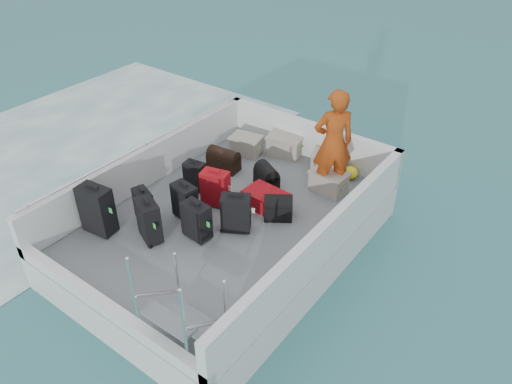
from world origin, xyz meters
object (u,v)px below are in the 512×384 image
suitcase_5 (215,188)px  crate_0 (246,146)px  suitcase_4 (185,202)px  crate_3 (329,182)px  suitcase_6 (197,221)px  suitcase_1 (144,206)px  suitcase_3 (149,221)px  suitcase_2 (195,176)px  suitcase_7 (236,214)px  crate_2 (328,163)px  suitcase_8 (266,200)px  suitcase_0 (97,210)px  crate_1 (285,146)px  passenger (333,143)px

suitcase_5 → crate_0: (-0.61, 1.60, -0.14)m
suitcase_4 → crate_3: suitcase_4 is taller
suitcase_6 → suitcase_4: bearing=157.0°
suitcase_1 → suitcase_4: suitcase_4 is taller
suitcase_1 → crate_3: 3.08m
suitcase_3 → suitcase_6: 0.69m
suitcase_2 → suitcase_6: size_ratio=0.87×
suitcase_1 → suitcase_5: 1.17m
suitcase_1 → suitcase_7: size_ratio=0.91×
crate_2 → suitcase_2: bearing=-129.1°
suitcase_5 → suitcase_6: suitcase_5 is taller
suitcase_2 → crate_0: 1.48m
suitcase_1 → suitcase_8: size_ratio=0.78×
suitcase_7 → suitcase_8: 0.78m
suitcase_0 → suitcase_1: 0.69m
suitcase_6 → suitcase_2: bearing=138.6°
suitcase_2 → suitcase_4: 0.80m
suitcase_5 → crate_2: (0.95, 1.98, -0.14)m
suitcase_2 → crate_2: bearing=42.1°
suitcase_2 → suitcase_5: bearing=-21.1°
suitcase_6 → crate_3: 2.44m
crate_1 → suitcase_2: bearing=-106.5°
suitcase_6 → suitcase_5: bearing=117.2°
suitcase_3 → crate_3: 3.08m
suitcase_1 → crate_2: (1.54, 2.99, -0.11)m
suitcase_6 → crate_2: bearing=82.5°
suitcase_0 → crate_2: size_ratio=1.43×
suitcase_0 → passenger: size_ratio=0.42×
crate_0 → crate_1: (0.62, 0.42, 0.02)m
suitcase_5 → suitcase_8: bearing=16.4°
suitcase_4 → crate_0: (-0.47, 2.16, -0.14)m
suitcase_8 → crate_1: size_ratio=1.15×
suitcase_8 → crate_3: 1.16m
suitcase_1 → suitcase_2: size_ratio=1.08×
suitcase_5 → crate_1: suitcase_5 is taller
suitcase_6 → crate_1: (-0.33, 2.83, -0.11)m
suitcase_7 → passenger: passenger is taller
suitcase_5 → crate_3: size_ratio=1.06×
crate_0 → crate_3: bearing=-5.1°
suitcase_2 → suitcase_0: bearing=-111.9°
passenger → suitcase_1: bearing=6.6°
suitcase_1 → suitcase_2: (0.03, 1.13, -0.02)m
suitcase_2 → suitcase_5: 0.57m
suitcase_2 → passenger: bearing=27.3°
suitcase_2 → suitcase_3: size_ratio=0.78×
suitcase_4 → suitcase_8: size_ratio=0.85×
crate_1 → crate_3: (1.28, -0.59, -0.01)m
suitcase_5 → suitcase_8: 0.85m
suitcase_5 → suitcase_3: bearing=-113.3°
crate_2 → passenger: (0.33, -0.52, 0.76)m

